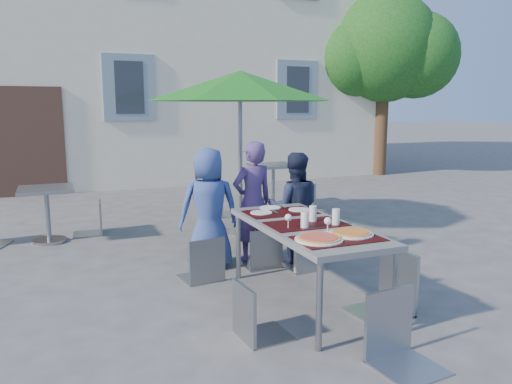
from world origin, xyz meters
name	(u,v)px	position (x,y,z in m)	size (l,w,h in m)	color
ground	(271,326)	(0.00, 0.00, 0.00)	(90.00, 90.00, 0.00)	#49484B
tree	(385,50)	(6.55, 7.54, 3.25)	(3.60, 3.00, 4.70)	#4A3320
dining_table	(306,230)	(0.50, 0.34, 0.70)	(0.80, 1.85, 0.76)	#48484D
pizza_near_left	(319,238)	(0.33, -0.20, 0.77)	(0.39, 0.39, 0.03)	white
pizza_near_right	(351,233)	(0.66, -0.14, 0.77)	(0.37, 0.37, 0.03)	white
glassware	(316,217)	(0.55, 0.25, 0.83)	(0.52, 0.47, 0.15)	silver
place_settings	(277,210)	(0.50, 0.98, 0.76)	(0.68, 0.42, 0.01)	white
child_0	(209,208)	(-0.01, 1.69, 0.68)	(0.67, 0.43, 1.36)	#32478B
child_1	(253,202)	(0.54, 1.75, 0.71)	(0.52, 0.34, 1.41)	#4C356E
child_2	(294,208)	(0.97, 1.52, 0.64)	(0.63, 0.36, 1.29)	#1C233E
chair_0	(203,233)	(-0.21, 1.26, 0.52)	(0.45, 0.45, 0.90)	gray
chair_1	(263,224)	(0.53, 1.42, 0.51)	(0.39, 0.40, 0.88)	gray
chair_2	(308,223)	(0.96, 1.17, 0.54)	(0.44, 0.45, 0.92)	gray
chair_3	(255,278)	(-0.21, -0.16, 0.50)	(0.41, 0.41, 0.86)	gray
chair_4	(391,244)	(1.10, -0.11, 0.62)	(0.51, 0.51, 1.04)	#8E9599
chair_5	(401,286)	(0.59, -0.89, 0.58)	(0.48, 0.48, 0.98)	gray
patio_umbrella	(240,87)	(0.88, 3.08, 2.07)	(2.59, 2.59, 2.30)	#9B9DA2
cafe_table_0	(47,205)	(-1.71, 3.51, 0.51)	(0.69, 0.69, 0.74)	#9B9DA2
bg_chair_r_0	(93,198)	(-1.11, 3.75, 0.52)	(0.43, 0.43, 0.89)	gray
cafe_table_1	(273,177)	(2.01, 4.45, 0.56)	(0.74, 0.74, 0.79)	#9B9DA2
bg_chair_l_1	(224,179)	(1.01, 4.23, 0.61)	(0.47, 0.46, 1.03)	#939A9E
bg_chair_r_1	(307,180)	(2.60, 4.26, 0.50)	(0.46, 0.46, 0.87)	gray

